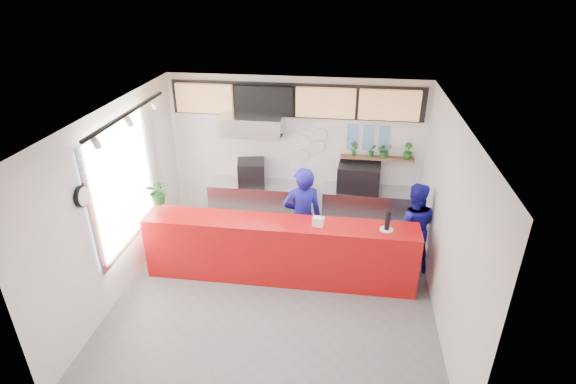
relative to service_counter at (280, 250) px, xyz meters
The scene contains 46 objects.
floor 0.68m from the service_counter, 90.00° to the right, with size 5.00×5.00×0.00m, color slate.
ceiling 2.48m from the service_counter, 90.00° to the right, with size 5.00×5.00×0.00m, color silver.
wall_back 2.30m from the service_counter, 90.00° to the left, with size 5.00×5.00×0.00m, color white.
wall_left 2.70m from the service_counter, behind, with size 5.00×5.00×0.00m, color white.
wall_right 2.70m from the service_counter, ahead, with size 5.00×5.00×0.00m, color white.
service_counter is the anchor object (origin of this frame).
cream_band 2.93m from the service_counter, 90.00° to the left, with size 5.00×0.02×0.80m, color beige.
prep_bench 1.97m from the service_counter, 113.96° to the left, with size 1.80×0.60×0.90m, color #B2B5BA.
panini_oven 2.08m from the service_counter, 115.29° to the left, with size 0.52×0.52×0.47m, color black.
extraction_hood 2.50m from the service_counter, 114.57° to the left, with size 1.20×0.70×0.35m, color #B2B5BA.
hood_lip 2.38m from the service_counter, 114.57° to the left, with size 1.20×0.70×0.08m, color #B2B5BA.
right_bench 2.35m from the service_counter, 50.19° to the left, with size 1.80×0.60×0.90m, color #B2B5BA.
espresso_machine 2.29m from the service_counter, 54.66° to the left, with size 0.80×0.57×0.51m, color black.
espresso_tray 2.36m from the service_counter, 54.66° to the left, with size 0.59×0.41×0.05m, color #A6A7AD.
herb_shelf 2.73m from the service_counter, 51.34° to the left, with size 1.40×0.18×0.04m, color brown.
menu_board_far_left 3.31m from the service_counter, 131.47° to the left, with size 1.10×0.10×0.55m, color tan.
menu_board_mid_left 2.88m from the service_counter, 106.59° to the left, with size 1.10×0.10×0.55m, color black.
menu_board_mid_right 2.87m from the service_counter, 73.94° to the left, with size 1.10×0.10×0.55m, color tan.
menu_board_far_right 3.30m from the service_counter, 48.86° to the left, with size 1.10×0.10×0.55m, color tan.
soffit 2.87m from the service_counter, 90.00° to the left, with size 4.80×0.04×0.65m, color black.
window_pane 2.73m from the service_counter, behind, with size 0.04×2.20×1.90m, color silver.
window_frame 2.71m from the service_counter, behind, with size 0.03×2.30×2.00m, color #B2B5BA.
wall_clock_rim 3.16m from the service_counter, 152.15° to the right, with size 0.30×0.30×0.05m, color black.
wall_clock_face 3.14m from the service_counter, 151.85° to the right, with size 0.26×0.26×0.02m, color white.
track_rail 3.21m from the service_counter, 169.22° to the right, with size 0.05×2.40×0.04m, color black.
dec_plate_a 2.40m from the service_counter, 85.86° to the left, with size 0.24×0.24×0.03m, color silver.
dec_plate_b 2.39m from the service_counter, 77.74° to the left, with size 0.24×0.24×0.03m, color silver.
dec_plate_c 2.26m from the service_counter, 85.86° to the left, with size 0.24×0.24×0.03m, color silver.
dec_plate_d 2.52m from the service_counter, 76.42° to the left, with size 0.24×0.24×0.03m, color silver.
photo_frame_a 2.76m from the service_counter, 62.13° to the left, with size 0.20×0.02×0.25m, color #598CBF.
photo_frame_b 2.90m from the service_counter, 56.06° to the left, with size 0.20×0.02×0.25m, color #598CBF.
photo_frame_c 3.05m from the service_counter, 50.74° to the left, with size 0.20×0.02×0.25m, color #598CBF.
photo_frame_d 2.64m from the service_counter, 62.13° to the left, with size 0.20×0.02×0.25m, color #598CBF.
photo_frame_e 2.78m from the service_counter, 56.06° to the left, with size 0.20×0.02×0.25m, color #598CBF.
photo_frame_f 2.94m from the service_counter, 50.74° to the left, with size 0.20×0.02×0.25m, color #598CBF.
staff_center 0.70m from the service_counter, 56.53° to the left, with size 0.68×0.45×1.86m, color navy.
staff_right 2.31m from the service_counter, 16.19° to the left, with size 0.79×0.62×1.63m, color navy.
herb_a 2.56m from the service_counter, 60.07° to the left, with size 0.15×0.10×0.29m, color #245E21.
herb_b 2.73m from the service_counter, 53.22° to the left, with size 0.14×0.11×0.26m, color #245E21.
herb_c 2.87m from the service_counter, 49.11° to the left, with size 0.27×0.23×0.30m, color #245E21.
herb_d 3.16m from the service_counter, 42.73° to the left, with size 0.18×0.16×0.31m, color #245E21.
glass_vase 2.08m from the service_counter, behind, with size 0.19×0.19×0.24m, color silver.
basil_vase 2.21m from the service_counter, behind, with size 0.39×0.34×0.43m, color #245E21.
napkin_holder 0.89m from the service_counter, ahead, with size 0.18×0.11×0.16m, color silver.
white_plate 1.79m from the service_counter, ahead, with size 0.21×0.21×0.02m, color silver.
pepper_mill 1.85m from the service_counter, ahead, with size 0.08×0.08×0.32m, color black.
Camera 1 is at (1.00, -5.81, 4.77)m, focal length 28.00 mm.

